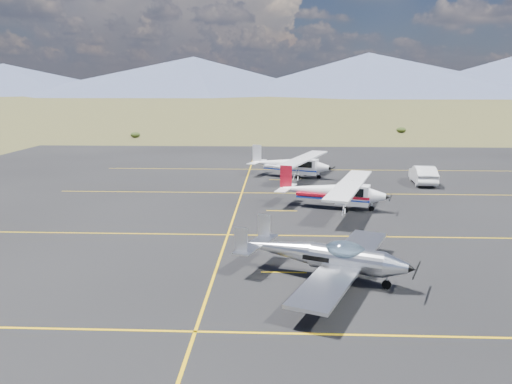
% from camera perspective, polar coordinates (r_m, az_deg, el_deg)
% --- Properties ---
extents(ground, '(1600.00, 1600.00, 0.00)m').
position_cam_1_polar(ground, '(25.58, 9.88, -6.33)').
color(ground, '#383D1C').
rests_on(ground, ground).
extents(apron, '(72.00, 72.00, 0.02)m').
position_cam_1_polar(apron, '(32.25, 8.32, -2.43)').
color(apron, black).
rests_on(apron, ground).
extents(aircraft_low_wing, '(7.29, 9.62, 2.14)m').
position_cam_1_polar(aircraft_low_wing, '(21.16, 8.20, -7.29)').
color(aircraft_low_wing, silver).
rests_on(aircraft_low_wing, apron).
extents(aircraft_cessna, '(7.23, 10.59, 2.70)m').
position_cam_1_polar(aircraft_cessna, '(33.32, 8.85, 0.14)').
color(aircraft_cessna, white).
rests_on(aircraft_cessna, apron).
extents(aircraft_plain, '(7.61, 10.63, 2.74)m').
position_cam_1_polar(aircraft_plain, '(44.48, 4.07, 3.24)').
color(aircraft_plain, white).
rests_on(aircraft_plain, apron).
extents(sedan, '(2.03, 4.79, 1.54)m').
position_cam_1_polar(sedan, '(43.67, 18.55, 1.90)').
color(sedan, silver).
rests_on(sedan, apron).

